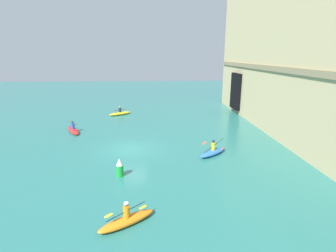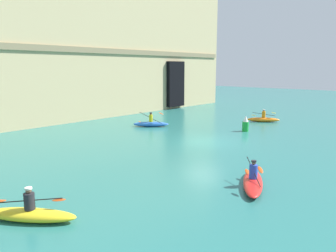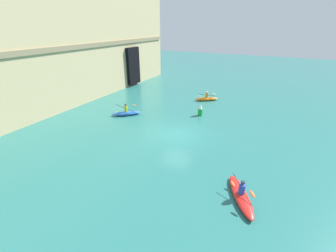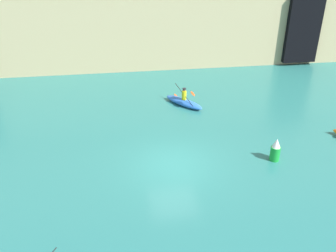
{
  "view_description": "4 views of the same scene",
  "coord_description": "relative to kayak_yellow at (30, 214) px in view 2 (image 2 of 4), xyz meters",
  "views": [
    {
      "loc": [
        21.33,
        2.01,
        7.83
      ],
      "look_at": [
        -1.67,
        3.3,
        1.55
      ],
      "focal_mm": 28.0,
      "sensor_mm": 36.0,
      "label": 1
    },
    {
      "loc": [
        -17.88,
        -12.53,
        4.95
      ],
      "look_at": [
        -1.03,
        2.36,
        0.94
      ],
      "focal_mm": 35.0,
      "sensor_mm": 36.0,
      "label": 2
    },
    {
      "loc": [
        -16.12,
        -7.24,
        8.9
      ],
      "look_at": [
        -1.07,
        0.36,
        1.19
      ],
      "focal_mm": 24.0,
      "sensor_mm": 36.0,
      "label": 3
    },
    {
      "loc": [
        -2.41,
        -15.4,
        10.77
      ],
      "look_at": [
        -0.05,
        1.63,
        1.33
      ],
      "focal_mm": 40.0,
      "sensor_mm": 36.0,
      "label": 4
    }
  ],
  "objects": [
    {
      "name": "kayak_red",
      "position": [
        7.77,
        -3.96,
        -0.03
      ],
      "size": [
        3.54,
        2.37,
        1.12
      ],
      "rotation": [
        0.0,
        0.0,
        3.63
      ],
      "color": "red",
      "rests_on": "ground"
    },
    {
      "name": "kayak_blue",
      "position": [
        15.09,
        9.25,
        0.01
      ],
      "size": [
        2.51,
        2.79,
        1.28
      ],
      "rotation": [
        0.0,
        0.0,
        5.41
      ],
      "color": "blue",
      "rests_on": "ground"
    },
    {
      "name": "kayak_yellow",
      "position": [
        0.0,
        0.0,
        0.0
      ],
      "size": [
        2.39,
        3.03,
        1.15
      ],
      "rotation": [
        0.0,
        0.0,
        2.17
      ],
      "color": "yellow",
      "rests_on": "ground"
    },
    {
      "name": "ground_plane",
      "position": [
        13.35,
        2.51,
        -0.24
      ],
      "size": [
        120.0,
        120.0,
        0.0
      ],
      "primitive_type": "plane",
      "color": "#28706B"
    },
    {
      "name": "kayak_orange",
      "position": [
        23.77,
        3.17,
        0.01
      ],
      "size": [
        2.2,
        2.81,
        1.17
      ],
      "rotation": [
        0.0,
        0.0,
        5.3
      ],
      "color": "orange",
      "rests_on": "ground"
    },
    {
      "name": "cliff_bluff",
      "position": [
        13.4,
        18.58,
        8.22
      ],
      "size": [
        43.66,
        5.67,
        17.0
      ],
      "color": "tan",
      "rests_on": "ground"
    },
    {
      "name": "marker_buoy",
      "position": [
        18.54,
        2.21,
        0.34
      ],
      "size": [
        0.5,
        0.5,
        1.25
      ],
      "color": "green",
      "rests_on": "ground"
    }
  ]
}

